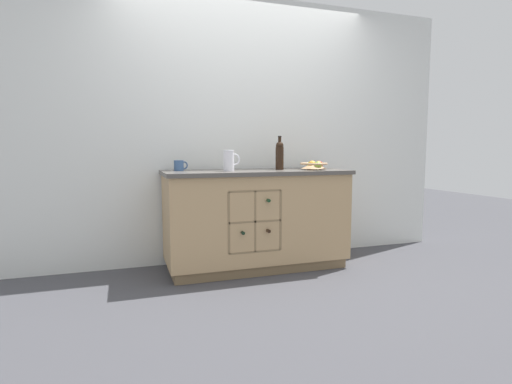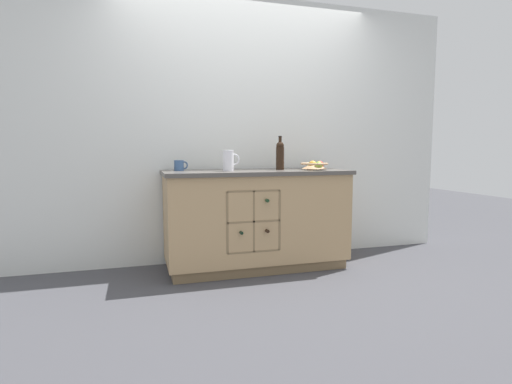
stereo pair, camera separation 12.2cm
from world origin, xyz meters
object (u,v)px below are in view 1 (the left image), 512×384
at_px(fruit_bowl, 314,165).
at_px(white_pitcher, 229,160).
at_px(standing_wine_bottle, 280,155).
at_px(ceramic_mug, 179,166).

distance_m(fruit_bowl, white_pitcher, 0.81).
bearing_deg(standing_wine_bottle, white_pitcher, -169.10).
relative_size(fruit_bowl, standing_wine_bottle, 0.82).
xyz_separation_m(fruit_bowl, ceramic_mug, (-1.22, 0.19, 0.00)).
bearing_deg(standing_wine_bottle, fruit_bowl, -19.70).
bearing_deg(fruit_bowl, ceramic_mug, 170.93).
relative_size(ceramic_mug, standing_wine_bottle, 0.39).
distance_m(fruit_bowl, ceramic_mug, 1.23).
height_order(fruit_bowl, white_pitcher, white_pitcher).
xyz_separation_m(white_pitcher, ceramic_mug, (-0.40, 0.18, -0.05)).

